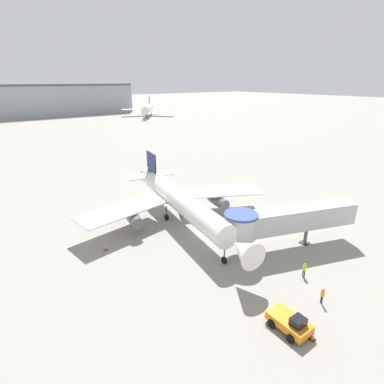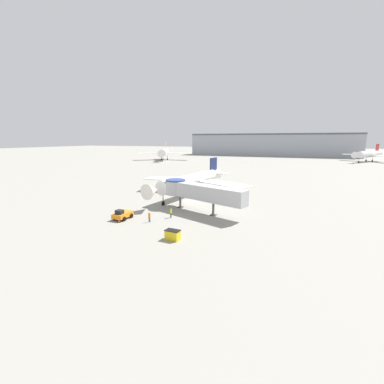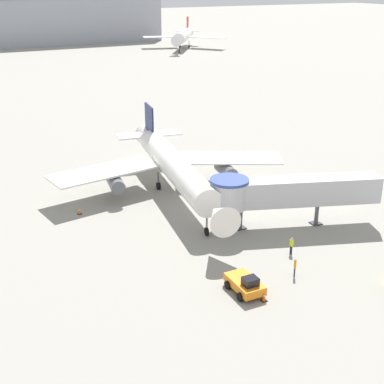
{
  "view_description": "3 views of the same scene",
  "coord_description": "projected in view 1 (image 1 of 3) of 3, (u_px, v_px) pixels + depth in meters",
  "views": [
    {
      "loc": [
        -25.93,
        -29.09,
        20.73
      ],
      "look_at": [
        -0.3,
        5.05,
        4.69
      ],
      "focal_mm": 28.0,
      "sensor_mm": 36.0,
      "label": 1
    },
    {
      "loc": [
        20.54,
        -53.8,
        13.8
      ],
      "look_at": [
        0.62,
        -2.98,
        2.55
      ],
      "focal_mm": 24.0,
      "sensor_mm": 36.0,
      "label": 2
    },
    {
      "loc": [
        -28.86,
        -50.55,
        25.04
      ],
      "look_at": [
        -4.19,
        -3.09,
        3.5
      ],
      "focal_mm": 50.0,
      "sensor_mm": 36.0,
      "label": 3
    }
  ],
  "objects": [
    {
      "name": "traffic_cone_apron_front",
      "position": [
        313.0,
        336.0,
        25.34
      ],
      "size": [
        0.49,
        0.49,
        0.81
      ],
      "color": "black",
      "rests_on": "ground_plane"
    },
    {
      "name": "main_airplane",
      "position": [
        180.0,
        201.0,
        44.82
      ],
      "size": [
        30.18,
        31.9,
        8.63
      ],
      "rotation": [
        0.0,
        0.0,
        -0.16
      ],
      "color": "white",
      "rests_on": "ground_plane"
    },
    {
      "name": "ground_crew_marshaller",
      "position": [
        322.0,
        295.0,
        29.27
      ],
      "size": [
        0.36,
        0.39,
        1.76
      ],
      "rotation": [
        0.0,
        0.0,
        0.94
      ],
      "color": "#1E2338",
      "rests_on": "ground_plane"
    },
    {
      "name": "ground_plane",
      "position": [
        214.0,
        231.0,
        43.64
      ],
      "size": [
        800.0,
        800.0,
        0.0
      ],
      "primitive_type": "plane",
      "color": "gray"
    },
    {
      "name": "terminal_building",
      "position": [
        18.0,
        101.0,
        172.38
      ],
      "size": [
        132.81,
        22.5,
        18.48
      ],
      "color": "#999EA8",
      "rests_on": "ground_plane"
    },
    {
      "name": "pushback_tug_orange",
      "position": [
        290.0,
        322.0,
        26.21
      ],
      "size": [
        2.48,
        3.78,
        1.81
      ],
      "rotation": [
        0.0,
        0.0,
        -0.02
      ],
      "color": "orange",
      "rests_on": "ground_plane"
    },
    {
      "name": "ground_crew_wing_walker",
      "position": [
        304.0,
        269.0,
        33.23
      ],
      "size": [
        0.23,
        0.35,
        1.74
      ],
      "rotation": [
        0.0,
        0.0,
        1.65
      ],
      "color": "#1E2338",
      "rests_on": "ground_plane"
    },
    {
      "name": "background_jet_red_tail",
      "position": [
        148.0,
        108.0,
        178.19
      ],
      "size": [
        28.15,
        29.33,
        10.85
      ],
      "rotation": [
        0.0,
        0.0,
        -0.6
      ],
      "color": "white",
      "rests_on": "ground_plane"
    },
    {
      "name": "traffic_cone_port_wing",
      "position": [
        106.0,
        247.0,
        38.7
      ],
      "size": [
        0.5,
        0.5,
        0.82
      ],
      "color": "black",
      "rests_on": "ground_plane"
    },
    {
      "name": "jet_bridge",
      "position": [
        282.0,
        220.0,
        37.99
      ],
      "size": [
        17.76,
        8.82,
        5.7
      ],
      "rotation": [
        0.0,
        0.0,
        -0.35
      ],
      "color": "#B7B7BC",
      "rests_on": "ground_plane"
    }
  ]
}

